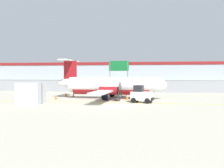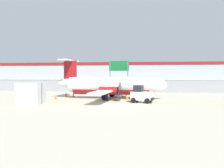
{
  "view_description": "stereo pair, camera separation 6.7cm",
  "coord_description": "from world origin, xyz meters",
  "px_view_note": "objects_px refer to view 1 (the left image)",
  "views": [
    {
      "loc": [
        3.72,
        -24.39,
        3.01
      ],
      "look_at": [
        -0.88,
        7.59,
        1.8
      ],
      "focal_mm": 40.0,
      "sensor_mm": 36.0,
      "label": 1
    },
    {
      "loc": [
        3.79,
        -24.38,
        3.01
      ],
      "look_at": [
        -0.88,
        7.59,
        1.8
      ],
      "focal_mm": 40.0,
      "sensor_mm": 36.0,
      "label": 2
    }
  ],
  "objects_px": {
    "traffic_cone_near_left": "(127,97)",
    "traffic_cone_far_right": "(73,95)",
    "ground_crew_worker": "(107,92)",
    "parked_car_2": "(154,86)",
    "commuter_airplane": "(113,86)",
    "baggage_tug": "(141,95)",
    "parked_car_3": "(195,85)",
    "traffic_cone_near_right": "(56,97)",
    "parked_car_1": "(102,86)",
    "cargo_container": "(31,93)",
    "highway_sign": "(119,68)",
    "traffic_cone_far_left": "(66,94)",
    "parked_car_0": "(60,85)"
  },
  "relations": [
    {
      "from": "traffic_cone_far_right",
      "to": "highway_sign",
      "type": "distance_m",
      "value": 13.52
    },
    {
      "from": "cargo_container",
      "to": "traffic_cone_near_left",
      "type": "relative_size",
      "value": 3.81
    },
    {
      "from": "cargo_container",
      "to": "baggage_tug",
      "type": "bearing_deg",
      "value": 14.65
    },
    {
      "from": "parked_car_2",
      "to": "traffic_cone_far_left",
      "type": "bearing_deg",
      "value": -128.22
    },
    {
      "from": "commuter_airplane",
      "to": "baggage_tug",
      "type": "relative_size",
      "value": 6.36
    },
    {
      "from": "baggage_tug",
      "to": "traffic_cone_near_left",
      "type": "bearing_deg",
      "value": 132.66
    },
    {
      "from": "commuter_airplane",
      "to": "traffic_cone_near_right",
      "type": "bearing_deg",
      "value": -162.51
    },
    {
      "from": "baggage_tug",
      "to": "parked_car_0",
      "type": "height_order",
      "value": "baggage_tug"
    },
    {
      "from": "baggage_tug",
      "to": "parked_car_1",
      "type": "bearing_deg",
      "value": 124.91
    },
    {
      "from": "traffic_cone_far_left",
      "to": "parked_car_3",
      "type": "xyz_separation_m",
      "value": [
        21.1,
        21.7,
        0.58
      ]
    },
    {
      "from": "traffic_cone_far_right",
      "to": "parked_car_1",
      "type": "xyz_separation_m",
      "value": [
        1.19,
        15.06,
        0.58
      ]
    },
    {
      "from": "traffic_cone_near_left",
      "to": "parked_car_2",
      "type": "relative_size",
      "value": 0.15
    },
    {
      "from": "traffic_cone_near_right",
      "to": "parked_car_1",
      "type": "distance_m",
      "value": 18.63
    },
    {
      "from": "ground_crew_worker",
      "to": "parked_car_1",
      "type": "height_order",
      "value": "same"
    },
    {
      "from": "baggage_tug",
      "to": "traffic_cone_far_left",
      "type": "xyz_separation_m",
      "value": [
        -10.47,
        6.27,
        -0.54
      ]
    },
    {
      "from": "traffic_cone_far_right",
      "to": "traffic_cone_near_left",
      "type": "bearing_deg",
      "value": -19.19
    },
    {
      "from": "traffic_cone_far_right",
      "to": "cargo_container",
      "type": "bearing_deg",
      "value": -101.49
    },
    {
      "from": "parked_car_3",
      "to": "cargo_container",
      "type": "bearing_deg",
      "value": 47.72
    },
    {
      "from": "ground_crew_worker",
      "to": "traffic_cone_far_right",
      "type": "distance_m",
      "value": 6.87
    },
    {
      "from": "cargo_container",
      "to": "parked_car_0",
      "type": "height_order",
      "value": "cargo_container"
    },
    {
      "from": "traffic_cone_near_right",
      "to": "ground_crew_worker",
      "type": "bearing_deg",
      "value": -7.9
    },
    {
      "from": "parked_car_2",
      "to": "parked_car_0",
      "type": "bearing_deg",
      "value": -178.9
    },
    {
      "from": "traffic_cone_far_right",
      "to": "commuter_airplane",
      "type": "bearing_deg",
      "value": -16.38
    },
    {
      "from": "ground_crew_worker",
      "to": "highway_sign",
      "type": "bearing_deg",
      "value": -153.44
    },
    {
      "from": "cargo_container",
      "to": "highway_sign",
      "type": "bearing_deg",
      "value": 72.11
    },
    {
      "from": "traffic_cone_near_right",
      "to": "parked_car_1",
      "type": "bearing_deg",
      "value": 82.69
    },
    {
      "from": "parked_car_3",
      "to": "highway_sign",
      "type": "height_order",
      "value": "highway_sign"
    },
    {
      "from": "commuter_airplane",
      "to": "baggage_tug",
      "type": "bearing_deg",
      "value": -45.61
    },
    {
      "from": "cargo_container",
      "to": "ground_crew_worker",
      "type": "bearing_deg",
      "value": 31.98
    },
    {
      "from": "parked_car_0",
      "to": "traffic_cone_far_left",
      "type": "bearing_deg",
      "value": -64.25
    },
    {
      "from": "traffic_cone_near_right",
      "to": "traffic_cone_far_right",
      "type": "distance_m",
      "value": 3.61
    },
    {
      "from": "ground_crew_worker",
      "to": "parked_car_3",
      "type": "xyz_separation_m",
      "value": [
        14.63,
        26.45,
        -0.06
      ]
    },
    {
      "from": "parked_car_3",
      "to": "traffic_cone_near_left",
      "type": "bearing_deg",
      "value": 56.2
    },
    {
      "from": "baggage_tug",
      "to": "parked_car_1",
      "type": "distance_m",
      "value": 22.41
    },
    {
      "from": "parked_car_1",
      "to": "commuter_airplane",
      "type": "bearing_deg",
      "value": 112.82
    },
    {
      "from": "ground_crew_worker",
      "to": "parked_car_3",
      "type": "relative_size",
      "value": 0.39
    },
    {
      "from": "traffic_cone_near_left",
      "to": "ground_crew_worker",
      "type": "bearing_deg",
      "value": -142.87
    },
    {
      "from": "highway_sign",
      "to": "parked_car_3",
      "type": "bearing_deg",
      "value": 33.71
    },
    {
      "from": "parked_car_2",
      "to": "parked_car_3",
      "type": "bearing_deg",
      "value": 37.2
    },
    {
      "from": "cargo_container",
      "to": "parked_car_1",
      "type": "relative_size",
      "value": 0.56
    },
    {
      "from": "cargo_container",
      "to": "traffic_cone_far_right",
      "type": "xyz_separation_m",
      "value": [
        1.79,
        8.8,
        -0.79
      ]
    },
    {
      "from": "cargo_container",
      "to": "highway_sign",
      "type": "height_order",
      "value": "highway_sign"
    },
    {
      "from": "commuter_airplane",
      "to": "traffic_cone_far_right",
      "type": "bearing_deg",
      "value": 166.7
    },
    {
      "from": "ground_crew_worker",
      "to": "traffic_cone_far_left",
      "type": "height_order",
      "value": "ground_crew_worker"
    },
    {
      "from": "traffic_cone_near_left",
      "to": "traffic_cone_far_right",
      "type": "xyz_separation_m",
      "value": [
        -7.54,
        2.62,
        0.0
      ]
    },
    {
      "from": "commuter_airplane",
      "to": "cargo_container",
      "type": "relative_size",
      "value": 6.58
    },
    {
      "from": "ground_crew_worker",
      "to": "parked_car_2",
      "type": "bearing_deg",
      "value": -171.64
    },
    {
      "from": "commuter_airplane",
      "to": "traffic_cone_far_right",
      "type": "xyz_separation_m",
      "value": [
        -5.65,
        1.66,
        -1.29
      ]
    },
    {
      "from": "traffic_cone_near_right",
      "to": "parked_car_3",
      "type": "bearing_deg",
      "value": 50.44
    },
    {
      "from": "commuter_airplane",
      "to": "parked_car_1",
      "type": "bearing_deg",
      "value": 108.01
    }
  ]
}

